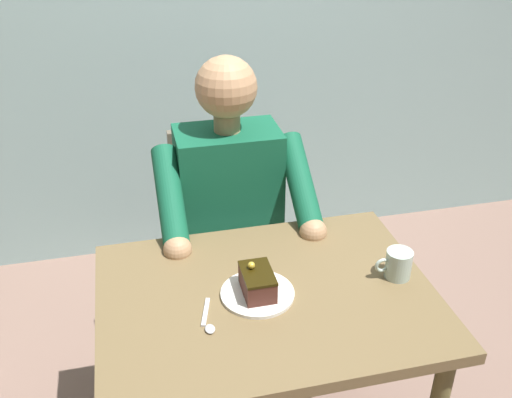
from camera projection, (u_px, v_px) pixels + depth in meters
name	position (u px, v px, depth m)	size (l,w,h in m)	color
dining_table	(267.00, 321.00, 1.67)	(0.94, 0.70, 0.73)	brown
chair	(226.00, 234.00, 2.28)	(0.42, 0.42, 0.91)	brown
seated_person	(234.00, 226.00, 2.06)	(0.53, 0.58, 1.24)	#13583B
dessert_plate	(257.00, 293.00, 1.61)	(0.21, 0.21, 0.01)	white
cake_slice	(257.00, 282.00, 1.59)	(0.08, 0.13, 0.09)	#4E261E
coffee_cup	(398.00, 264.00, 1.66)	(0.11, 0.08, 0.09)	#B1C9BD
dessert_spoon	(208.00, 321.00, 1.51)	(0.04, 0.14, 0.01)	silver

